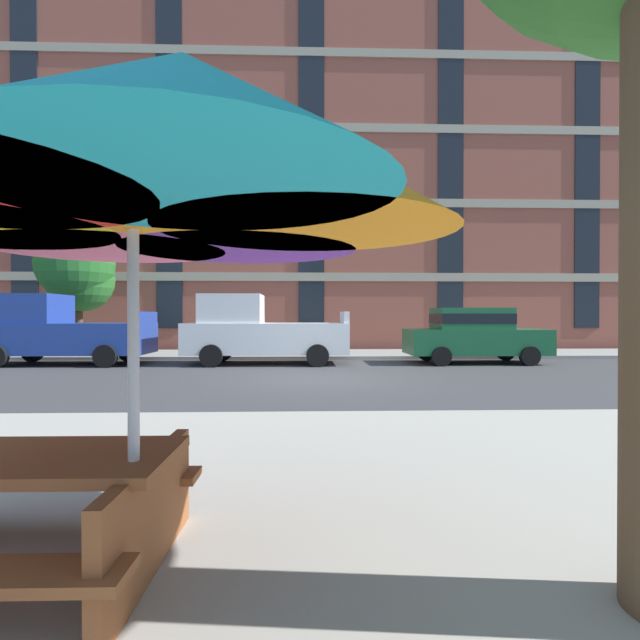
{
  "coord_description": "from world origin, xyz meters",
  "views": [
    {
      "loc": [
        -0.32,
        -11.53,
        1.53
      ],
      "look_at": [
        0.18,
        3.2,
        1.4
      ],
      "focal_mm": 26.86,
      "sensor_mm": 36.0,
      "label": 1
    }
  ],
  "objects_px": {
    "pickup_blue": "(59,332)",
    "sedan_green": "(474,334)",
    "street_tree_left": "(78,272)",
    "pickup_white": "(259,332)",
    "patio_umbrella": "(133,181)",
    "picnic_table": "(6,506)"
  },
  "relations": [
    {
      "from": "pickup_blue",
      "to": "sedan_green",
      "type": "xyz_separation_m",
      "value": [
        13.15,
        -0.0,
        -0.08
      ]
    },
    {
      "from": "sedan_green",
      "to": "pickup_blue",
      "type": "bearing_deg",
      "value": 180.0
    },
    {
      "from": "pickup_blue",
      "to": "street_tree_left",
      "type": "distance_m",
      "value": 3.53
    },
    {
      "from": "pickup_blue",
      "to": "pickup_white",
      "type": "distance_m",
      "value": 6.26
    },
    {
      "from": "pickup_white",
      "to": "street_tree_left",
      "type": "xyz_separation_m",
      "value": [
        -6.93,
        2.74,
        2.12
      ]
    },
    {
      "from": "pickup_white",
      "to": "sedan_green",
      "type": "distance_m",
      "value": 6.89
    },
    {
      "from": "pickup_blue",
      "to": "patio_umbrella",
      "type": "bearing_deg",
      "value": -61.89
    },
    {
      "from": "street_tree_left",
      "to": "sedan_green",
      "type": "bearing_deg",
      "value": -11.21
    },
    {
      "from": "patio_umbrella",
      "to": "pickup_blue",
      "type": "bearing_deg",
      "value": 118.11
    },
    {
      "from": "street_tree_left",
      "to": "patio_umbrella",
      "type": "xyz_separation_m",
      "value": [
        7.45,
        -15.44,
        -0.92
      ]
    },
    {
      "from": "patio_umbrella",
      "to": "picnic_table",
      "type": "relative_size",
      "value": 1.88
    },
    {
      "from": "street_tree_left",
      "to": "pickup_blue",
      "type": "bearing_deg",
      "value": -76.34
    },
    {
      "from": "pickup_blue",
      "to": "patio_umbrella",
      "type": "xyz_separation_m",
      "value": [
        6.78,
        -12.7,
        1.21
      ]
    },
    {
      "from": "pickup_white",
      "to": "pickup_blue",
      "type": "bearing_deg",
      "value": 180.0
    },
    {
      "from": "pickup_white",
      "to": "patio_umbrella",
      "type": "distance_m",
      "value": 12.77
    },
    {
      "from": "pickup_blue",
      "to": "picnic_table",
      "type": "relative_size",
      "value": 2.81
    },
    {
      "from": "sedan_green",
      "to": "picnic_table",
      "type": "distance_m",
      "value": 14.45
    },
    {
      "from": "patio_umbrella",
      "to": "picnic_table",
      "type": "distance_m",
      "value": 1.9
    },
    {
      "from": "pickup_white",
      "to": "picnic_table",
      "type": "distance_m",
      "value": 12.59
    },
    {
      "from": "patio_umbrella",
      "to": "sedan_green",
      "type": "bearing_deg",
      "value": 63.37
    },
    {
      "from": "pickup_white",
      "to": "patio_umbrella",
      "type": "xyz_separation_m",
      "value": [
        0.52,
        -12.7,
        1.21
      ]
    },
    {
      "from": "pickup_blue",
      "to": "pickup_white",
      "type": "xyz_separation_m",
      "value": [
        6.26,
        0.0,
        0.0
      ]
    }
  ]
}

